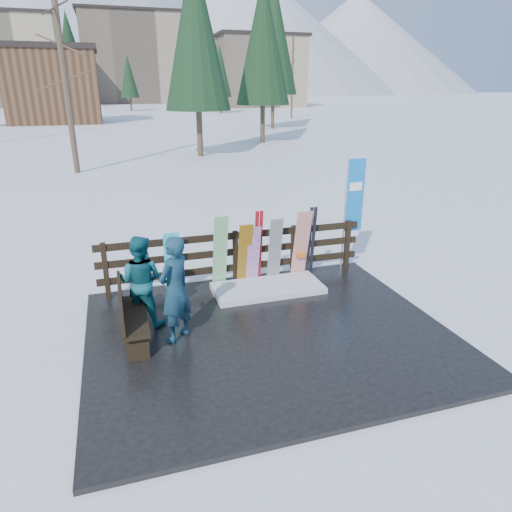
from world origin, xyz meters
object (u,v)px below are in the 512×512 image
object	(u,v)px
person_front	(175,289)
person_back	(141,281)
snowboard_3	(253,256)
rental_flag	(352,200)
snowboard_0	(172,264)
snowboard_4	(275,251)
bench	(129,313)
snowboard_5	(301,245)
snowboard_1	(220,252)
snowboard_2	(245,255)

from	to	relation	value
person_front	person_back	bearing A→B (deg)	-96.41
snowboard_3	rental_flag	xyz separation A→B (m)	(2.36, 0.27, 0.95)
person_front	person_back	distance (m)	0.86
snowboard_0	snowboard_3	size ratio (longest dim) A/B	1.00
snowboard_4	person_back	size ratio (longest dim) A/B	0.89
rental_flag	person_back	size ratio (longest dim) A/B	1.61
bench	snowboard_5	size ratio (longest dim) A/B	0.94
rental_flag	person_front	xyz separation A→B (m)	(-4.19, -1.99, -0.72)
snowboard_0	snowboard_1	xyz separation A→B (m)	(0.96, 0.00, 0.14)
snowboard_0	snowboard_3	bearing A→B (deg)	0.00
rental_flag	snowboard_4	bearing A→B (deg)	-171.86
snowboard_2	snowboard_3	world-z (taller)	snowboard_2
snowboard_1	snowboard_4	xyz separation A→B (m)	(1.17, 0.00, -0.09)
snowboard_1	rental_flag	distance (m)	3.17
rental_flag	snowboard_1	bearing A→B (deg)	-174.95
snowboard_5	rental_flag	distance (m)	1.56
person_back	snowboard_1	bearing A→B (deg)	-122.36
snowboard_4	person_front	size ratio (longest dim) A/B	0.81
snowboard_0	snowboard_2	bearing A→B (deg)	0.00
snowboard_1	person_front	distance (m)	2.07
snowboard_2	snowboard_3	distance (m)	0.19
bench	snowboard_0	distance (m)	1.84
snowboard_0	person_back	bearing A→B (deg)	-122.91
snowboard_5	person_front	bearing A→B (deg)	-149.22
bench	rental_flag	size ratio (longest dim) A/B	0.58
snowboard_0	person_front	xyz separation A→B (m)	(-0.17, -1.72, 0.23)
snowboard_1	person_front	bearing A→B (deg)	-123.38
bench	snowboard_2	size ratio (longest dim) A/B	1.06
snowboard_1	snowboard_3	world-z (taller)	snowboard_1
person_front	bench	bearing A→B (deg)	-51.68
snowboard_2	person_back	bearing A→B (deg)	-154.40
snowboard_1	snowboard_2	xyz separation A→B (m)	(0.51, 0.00, -0.11)
snowboard_0	snowboard_4	xyz separation A→B (m)	(2.13, 0.00, 0.05)
bench	snowboard_3	xyz separation A→B (m)	(2.57, 1.59, 0.14)
snowboard_2	snowboard_5	bearing A→B (deg)	0.00
snowboard_0	snowboard_3	world-z (taller)	snowboard_0
snowboard_4	rental_flag	xyz separation A→B (m)	(1.89, 0.27, 0.89)
rental_flag	snowboard_5	bearing A→B (deg)	-168.25
snowboard_1	snowboard_4	size ratio (longest dim) A/B	1.15
snowboard_2	snowboard_4	world-z (taller)	snowboard_4
snowboard_4	rental_flag	bearing A→B (deg)	8.14
rental_flag	person_front	bearing A→B (deg)	-154.56
bench	person_back	bearing A→B (deg)	66.42
bench	snowboard_2	xyz separation A→B (m)	(2.39, 1.59, 0.17)
snowboard_1	snowboard_3	bearing A→B (deg)	0.00
snowboard_2	snowboard_5	world-z (taller)	snowboard_5
snowboard_4	person_front	xyz separation A→B (m)	(-2.30, -1.72, 0.18)
snowboard_4	snowboard_0	bearing A→B (deg)	180.00
bench	person_back	xyz separation A→B (m)	(0.25, 0.57, 0.29)
snowboard_3	snowboard_4	world-z (taller)	snowboard_4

